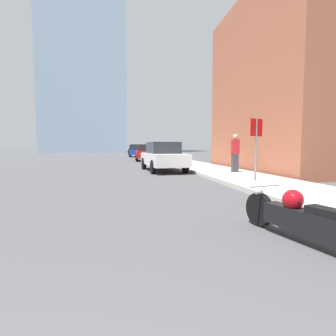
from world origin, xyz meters
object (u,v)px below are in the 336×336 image
object	(u,v)px
parked_car_black	(133,150)
parked_car_white	(163,156)
parked_car_red	(145,153)
pedestrian	(235,152)
stop_sign	(256,139)
motorcycle	(308,219)
parked_car_blue	(137,151)

from	to	relation	value
parked_car_black	parked_car_white	bearing A→B (deg)	-85.35
parked_car_red	pedestrian	world-z (taller)	pedestrian
parked_car_black	stop_sign	distance (m)	39.66
motorcycle	pedestrian	size ratio (longest dim) A/B	1.37
parked_car_blue	stop_sign	xyz separation A→B (m)	(2.44, -27.38, 0.79)
motorcycle	parked_car_red	bearing A→B (deg)	77.67
parked_car_red	pedestrian	distance (m)	13.95
motorcycle	parked_car_black	xyz separation A→B (m)	(-0.16, 44.91, 0.48)
parked_car_blue	parked_car_black	bearing A→B (deg)	93.74
parked_car_white	parked_car_red	bearing A→B (deg)	85.64
parked_car_red	stop_sign	size ratio (longest dim) A/B	2.10
motorcycle	pedestrian	bearing A→B (deg)	58.94
stop_sign	pedestrian	size ratio (longest dim) A/B	1.21
pedestrian	parked_car_black	bearing A→B (deg)	94.63
stop_sign	pedestrian	xyz separation A→B (m)	(0.66, 3.10, -0.54)
parked_car_black	pedestrian	xyz separation A→B (m)	(2.95, -36.49, 0.25)
stop_sign	parked_car_black	bearing A→B (deg)	93.32
stop_sign	pedestrian	world-z (taller)	stop_sign
parked_car_white	parked_car_black	world-z (taller)	parked_car_black
parked_car_blue	motorcycle	bearing A→B (deg)	-85.04
parked_car_blue	stop_sign	distance (m)	27.50
parked_car_white	pedestrian	distance (m)	4.06
parked_car_black	pedestrian	distance (m)	36.61
stop_sign	pedestrian	bearing A→B (deg)	78.04
motorcycle	parked_car_white	xyz separation A→B (m)	(-0.19, 11.16, 0.46)
parked_car_white	parked_car_red	xyz separation A→B (m)	(0.04, 10.89, -0.02)
parked_car_black	parked_car_blue	bearing A→B (deg)	-85.98
parked_car_red	parked_car_black	xyz separation A→B (m)	(-0.02, 22.86, 0.03)
pedestrian	motorcycle	bearing A→B (deg)	-108.35
motorcycle	parked_car_black	bearing A→B (deg)	77.50
motorcycle	pedestrian	xyz separation A→B (m)	(2.79, 8.41, 0.72)
parked_car_red	parked_car_black	bearing A→B (deg)	92.30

